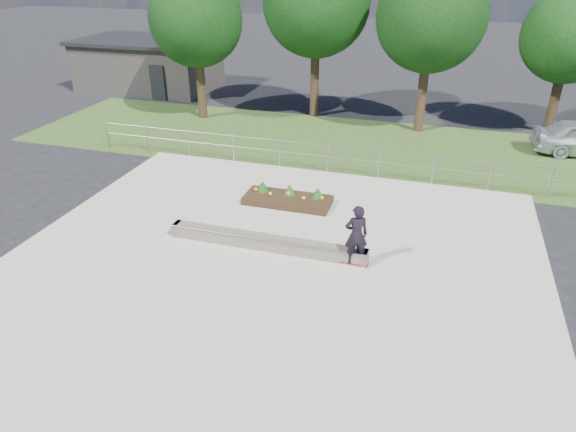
% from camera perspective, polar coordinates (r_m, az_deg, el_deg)
% --- Properties ---
extents(ground, '(120.00, 120.00, 0.00)m').
position_cam_1_polar(ground, '(14.11, -2.58, -6.56)').
color(ground, black).
rests_on(ground, ground).
extents(grass_verge, '(30.00, 8.00, 0.02)m').
position_cam_1_polar(grass_verge, '(23.69, 6.35, 7.92)').
color(grass_verge, '#314C1E').
rests_on(grass_verge, ground).
extents(concrete_slab, '(15.00, 15.00, 0.06)m').
position_cam_1_polar(concrete_slab, '(14.09, -2.58, -6.46)').
color(concrete_slab, '#B0AD9C').
rests_on(concrete_slab, ground).
extents(fence, '(20.06, 0.06, 1.20)m').
position_cam_1_polar(fence, '(20.20, 4.48, 6.79)').
color(fence, '#989BA0').
rests_on(fence, ground).
extents(building, '(8.40, 5.40, 3.00)m').
position_cam_1_polar(building, '(34.71, -15.19, 16.03)').
color(building, '#302D2B').
rests_on(building, ground).
extents(tree_far_left, '(4.55, 4.55, 7.15)m').
position_cam_1_polar(tree_far_left, '(26.99, -10.19, 20.67)').
color(tree_far_left, '#2F2113').
rests_on(tree_far_left, ground).
extents(tree_mid_left, '(5.25, 5.25, 8.25)m').
position_cam_1_polar(tree_mid_left, '(26.87, 3.18, 22.61)').
color(tree_mid_left, black).
rests_on(tree_mid_left, ground).
extents(tree_mid_right, '(4.90, 4.90, 7.70)m').
position_cam_1_polar(tree_mid_right, '(25.13, 15.63, 20.52)').
color(tree_mid_right, '#341F14').
rests_on(tree_mid_right, ground).
extents(tree_far_right, '(4.20, 4.20, 6.60)m').
position_cam_1_polar(tree_far_right, '(27.15, 28.84, 17.12)').
color(tree_far_right, black).
rests_on(tree_far_right, ground).
extents(grind_ledge, '(6.00, 0.44, 0.43)m').
position_cam_1_polar(grind_ledge, '(15.06, -2.43, -2.95)').
color(grind_ledge, '#665B4B').
rests_on(grind_ledge, concrete_slab).
extents(planter_bed, '(3.00, 1.20, 0.61)m').
position_cam_1_polar(planter_bed, '(17.77, -0.01, 2.02)').
color(planter_bed, black).
rests_on(planter_bed, concrete_slab).
extents(skateboarder, '(0.80, 0.63, 1.84)m').
position_cam_1_polar(skateboarder, '(14.03, 7.59, -2.13)').
color(skateboarder, silver).
rests_on(skateboarder, concrete_slab).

